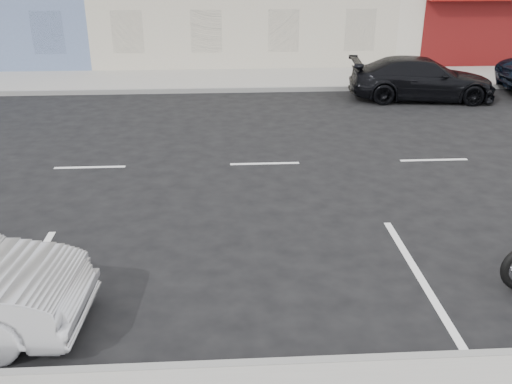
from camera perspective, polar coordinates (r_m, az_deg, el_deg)
ground at (r=13.51m, az=9.38°, el=2.99°), size 120.00×120.00×0.00m
sidewalk_far at (r=21.63m, az=-8.99°, el=10.97°), size 80.00×3.40×0.15m
curb_near at (r=7.32m, az=-19.77°, el=-16.88°), size 80.00×0.12×0.16m
curb_far at (r=19.97m, az=-9.41°, el=9.92°), size 80.00×0.12×0.16m
car_far at (r=19.58m, az=16.24°, el=10.83°), size 4.82×2.36×1.35m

